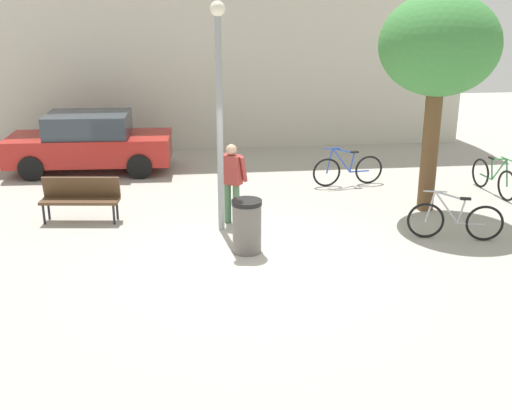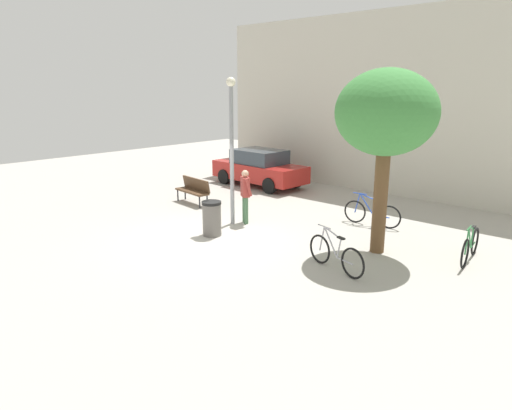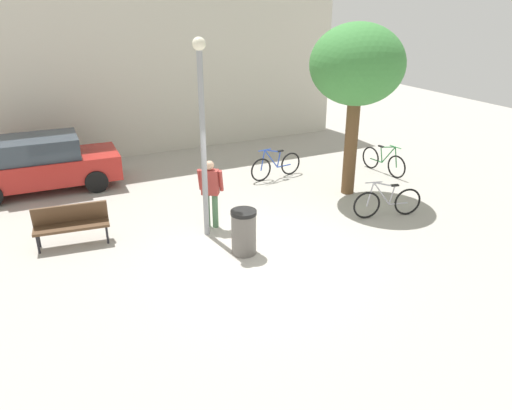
{
  "view_description": "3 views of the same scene",
  "coord_description": "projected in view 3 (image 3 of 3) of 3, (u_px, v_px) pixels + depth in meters",
  "views": [
    {
      "loc": [
        -1.35,
        -10.58,
        4.58
      ],
      "look_at": [
        -0.03,
        0.91,
        0.67
      ],
      "focal_mm": 44.71,
      "sensor_mm": 36.0,
      "label": 1
    },
    {
      "loc": [
        9.1,
        -8.19,
        4.13
      ],
      "look_at": [
        0.68,
        1.04,
        0.9
      ],
      "focal_mm": 32.25,
      "sensor_mm": 36.0,
      "label": 2
    },
    {
      "loc": [
        -4.19,
        -8.37,
        5.14
      ],
      "look_at": [
        0.3,
        0.79,
        0.8
      ],
      "focal_mm": 34.54,
      "sensor_mm": 36.0,
      "label": 3
    }
  ],
  "objects": [
    {
      "name": "parked_car_red",
      "position": [
        41.0,
        164.0,
        13.89
      ],
      "size": [
        4.26,
        1.95,
        1.55
      ],
      "color": "#AD231E",
      "rests_on": "ground_plane"
    },
    {
      "name": "person_by_lamppost",
      "position": [
        210.0,
        189.0,
        11.53
      ],
      "size": [
        0.62,
        0.52,
        1.67
      ],
      "color": "#47704C",
      "rests_on": "ground_plane"
    },
    {
      "name": "lamppost",
      "position": [
        202.0,
        124.0,
        10.51
      ],
      "size": [
        0.28,
        0.28,
        4.4
      ],
      "color": "gray",
      "rests_on": "ground_plane"
    },
    {
      "name": "bicycle_silver",
      "position": [
        387.0,
        202.0,
        12.31
      ],
      "size": [
        1.77,
        0.5,
        0.97
      ],
      "color": "black",
      "rests_on": "ground_plane"
    },
    {
      "name": "park_bench",
      "position": [
        71.0,
        221.0,
        10.88
      ],
      "size": [
        1.64,
        0.66,
        0.92
      ],
      "color": "#513823",
      "rests_on": "ground_plane"
    },
    {
      "name": "plaza_tree",
      "position": [
        357.0,
        67.0,
        12.63
      ],
      "size": [
        2.45,
        2.45,
        4.57
      ],
      "color": "brown",
      "rests_on": "ground_plane"
    },
    {
      "name": "ground_plane",
      "position": [
        260.0,
        254.0,
        10.62
      ],
      "size": [
        36.0,
        36.0,
        0.0
      ],
      "primitive_type": "plane",
      "color": "#A8A399"
    },
    {
      "name": "building_facade",
      "position": [
        140.0,
        49.0,
        16.99
      ],
      "size": [
        14.41,
        2.0,
        6.92
      ],
      "primitive_type": "cube",
      "color": "beige",
      "rests_on": "ground_plane"
    },
    {
      "name": "bicycle_blue",
      "position": [
        276.0,
        166.0,
        14.96
      ],
      "size": [
        1.8,
        0.27,
        0.97
      ],
      "color": "black",
      "rests_on": "ground_plane"
    },
    {
      "name": "trash_bin",
      "position": [
        244.0,
        232.0,
        10.5
      ],
      "size": [
        0.55,
        0.55,
        1.0
      ],
      "color": "#66605B",
      "rests_on": "ground_plane"
    },
    {
      "name": "bicycle_green",
      "position": [
        383.0,
        161.0,
        15.37
      ],
      "size": [
        0.25,
        1.8,
        0.97
      ],
      "color": "black",
      "rests_on": "ground_plane"
    }
  ]
}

